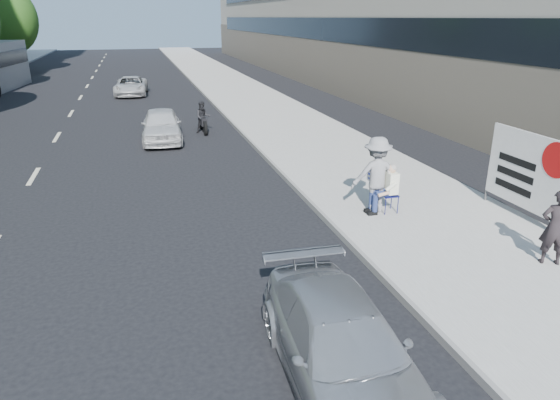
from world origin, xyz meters
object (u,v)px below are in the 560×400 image
object	(u,v)px
jogger	(377,175)
protest_banner	(531,173)
seated_protester	(385,186)
pedestrian_woman	(555,227)
white_sedan_near	(162,125)
white_sedan_far	(131,86)
motorcycle	(203,119)
parked_sedan	(342,346)

from	to	relation	value
jogger	protest_banner	size ratio (longest dim) A/B	0.65
seated_protester	pedestrian_woman	xyz separation A→B (m)	(1.97, -3.60, 0.08)
jogger	white_sedan_near	bearing A→B (deg)	-55.73
seated_protester	white_sedan_far	xyz separation A→B (m)	(-6.27, 24.61, -0.26)
protest_banner	motorcycle	xyz separation A→B (m)	(-6.31, 13.11, -0.76)
parked_sedan	motorcycle	bearing A→B (deg)	91.04
protest_banner	white_sedan_near	size ratio (longest dim) A/B	0.76
seated_protester	motorcycle	bearing A→B (deg)	105.27
seated_protester	pedestrian_woman	world-z (taller)	pedestrian_woman
jogger	parked_sedan	xyz separation A→B (m)	(-3.33, -5.74, -0.54)
seated_protester	pedestrian_woman	distance (m)	4.10
pedestrian_woman	white_sedan_near	xyz separation A→B (m)	(-7.05, 14.02, -0.28)
seated_protester	pedestrian_woman	size ratio (longest dim) A/B	0.81
white_sedan_far	pedestrian_woman	bearing A→B (deg)	-69.26
white_sedan_far	motorcycle	size ratio (longest dim) A/B	2.15
seated_protester	jogger	size ratio (longest dim) A/B	0.66
seated_protester	white_sedan_far	world-z (taller)	seated_protester
protest_banner	parked_sedan	world-z (taller)	protest_banner
seated_protester	jogger	xyz separation A→B (m)	(-0.20, 0.14, 0.27)
seated_protester	jogger	distance (m)	0.37
seated_protester	parked_sedan	size ratio (longest dim) A/B	0.31
protest_banner	motorcycle	size ratio (longest dim) A/B	1.50
parked_sedan	motorcycle	world-z (taller)	motorcycle
white_sedan_far	white_sedan_near	bearing A→B (deg)	-80.73
jogger	motorcycle	bearing A→B (deg)	-66.60
parked_sedan	motorcycle	size ratio (longest dim) A/B	2.06
parked_sedan	white_sedan_near	world-z (taller)	white_sedan_near
white_sedan_far	seated_protester	bearing A→B (deg)	-71.24
pedestrian_woman	protest_banner	world-z (taller)	protest_banner
parked_sedan	motorcycle	distance (m)	17.22
seated_protester	parked_sedan	world-z (taller)	seated_protester
jogger	parked_sedan	distance (m)	6.66
pedestrian_woman	protest_banner	bearing A→B (deg)	-94.12
seated_protester	white_sedan_near	size ratio (longest dim) A/B	0.33
white_sedan_near	pedestrian_woman	bearing A→B (deg)	-60.33
jogger	motorcycle	xyz separation A→B (m)	(-2.97, 11.48, -0.51)
jogger	pedestrian_woman	xyz separation A→B (m)	(2.17, -3.74, -0.19)
white_sedan_far	parked_sedan	bearing A→B (deg)	-80.36
pedestrian_woman	motorcycle	distance (m)	16.07
pedestrian_woman	protest_banner	xyz separation A→B (m)	(1.18, 2.11, 0.44)
seated_protester	protest_banner	xyz separation A→B (m)	(3.14, -1.49, 0.53)
protest_banner	parked_sedan	distance (m)	7.88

